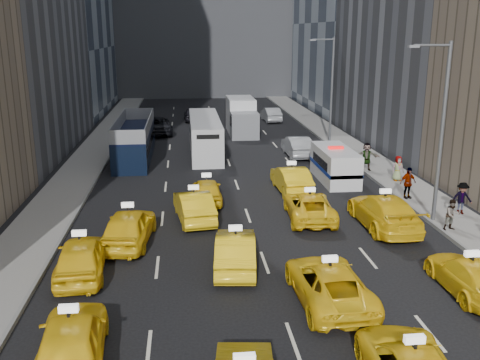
% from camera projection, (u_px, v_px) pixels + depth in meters
% --- Properties ---
extents(sidewalk_west, '(3.00, 90.00, 0.15)m').
position_uv_depth(sidewalk_west, '(82.00, 168.00, 37.79)').
color(sidewalk_west, gray).
rests_on(sidewalk_west, ground).
extents(sidewalk_east, '(3.00, 90.00, 0.15)m').
position_uv_depth(sidewalk_east, '(370.00, 161.00, 39.91)').
color(sidewalk_east, gray).
rests_on(sidewalk_east, ground).
extents(curb_west, '(0.15, 90.00, 0.18)m').
position_uv_depth(curb_west, '(103.00, 168.00, 37.93)').
color(curb_west, slate).
rests_on(curb_west, ground).
extents(curb_east, '(0.15, 90.00, 0.18)m').
position_uv_depth(curb_east, '(351.00, 161.00, 39.76)').
color(curb_east, slate).
rests_on(curb_east, ground).
extents(streetlight_near, '(2.15, 0.22, 9.00)m').
position_uv_depth(streetlight_near, '(440.00, 127.00, 26.02)').
color(streetlight_near, '#595B60').
rests_on(streetlight_near, ground).
extents(streetlight_far, '(2.15, 0.22, 9.00)m').
position_uv_depth(streetlight_far, '(330.00, 87.00, 45.18)').
color(streetlight_far, '#595B60').
rests_on(streetlight_far, ground).
extents(taxi_4, '(2.31, 4.90, 1.62)m').
position_uv_depth(taxi_4, '(72.00, 341.00, 15.40)').
color(taxi_4, yellow).
rests_on(taxi_4, ground).
extents(taxi_8, '(2.16, 4.74, 1.58)m').
position_uv_depth(taxi_8, '(81.00, 257.00, 21.19)').
color(taxi_8, yellow).
rests_on(taxi_8, ground).
extents(taxi_9, '(2.06, 4.73, 1.51)m').
position_uv_depth(taxi_9, '(235.00, 250.00, 21.91)').
color(taxi_9, yellow).
rests_on(taxi_9, ground).
extents(taxi_10, '(2.54, 5.23, 1.43)m').
position_uv_depth(taxi_10, '(329.00, 283.00, 19.15)').
color(taxi_10, yellow).
rests_on(taxi_10, ground).
extents(taxi_11, '(1.88, 4.60, 1.33)m').
position_uv_depth(taxi_11, '(469.00, 276.00, 19.83)').
color(taxi_11, yellow).
rests_on(taxi_11, ground).
extents(taxi_12, '(2.47, 5.03, 1.65)m').
position_uv_depth(taxi_12, '(129.00, 227.00, 24.38)').
color(taxi_12, yellow).
rests_on(taxi_12, ground).
extents(taxi_13, '(2.25, 4.84, 1.54)m').
position_uv_depth(taxi_13, '(194.00, 206.00, 27.49)').
color(taxi_13, yellow).
rests_on(taxi_13, ground).
extents(taxi_14, '(2.60, 5.07, 1.37)m').
position_uv_depth(taxi_14, '(309.00, 206.00, 27.67)').
color(taxi_14, yellow).
rests_on(taxi_14, ground).
extents(taxi_15, '(2.39, 5.74, 1.66)m').
position_uv_depth(taxi_15, '(384.00, 211.00, 26.43)').
color(taxi_15, yellow).
rests_on(taxi_15, ground).
extents(taxi_16, '(1.68, 4.08, 1.39)m').
position_uv_depth(taxi_16, '(207.00, 191.00, 30.38)').
color(taxi_16, yellow).
rests_on(taxi_16, ground).
extents(taxi_17, '(1.87, 4.84, 1.57)m').
position_uv_depth(taxi_17, '(291.00, 179.00, 32.40)').
color(taxi_17, yellow).
rests_on(taxi_17, ground).
extents(nypd_van, '(2.47, 5.45, 2.28)m').
position_uv_depth(nypd_van, '(335.00, 165.00, 34.75)').
color(nypd_van, silver).
rests_on(nypd_van, ground).
extents(double_decker, '(3.80, 10.90, 3.10)m').
position_uv_depth(double_decker, '(135.00, 139.00, 40.75)').
color(double_decker, black).
rests_on(double_decker, ground).
extents(city_bus, '(3.18, 11.12, 2.83)m').
position_uv_depth(city_bus, '(205.00, 135.00, 42.75)').
color(city_bus, silver).
rests_on(city_bus, ground).
extents(box_truck, '(3.06, 7.40, 3.30)m').
position_uv_depth(box_truck, '(242.00, 117.00, 50.81)').
color(box_truck, white).
rests_on(box_truck, ground).
extents(misc_car_0, '(1.74, 4.84, 1.59)m').
position_uv_depth(misc_car_0, '(297.00, 146.00, 41.73)').
color(misc_car_0, '#9C9FA4').
rests_on(misc_car_0, ground).
extents(misc_car_1, '(3.33, 6.21, 1.66)m').
position_uv_depth(misc_car_1, '(156.00, 125.00, 50.80)').
color(misc_car_1, black).
rests_on(misc_car_1, ground).
extents(misc_car_2, '(2.68, 5.27, 1.46)m').
position_uv_depth(misc_car_2, '(239.00, 114.00, 58.07)').
color(misc_car_2, slate).
rests_on(misc_car_2, ground).
extents(misc_car_3, '(1.82, 4.26, 1.44)m').
position_uv_depth(misc_car_3, '(192.00, 115.00, 58.07)').
color(misc_car_3, black).
rests_on(misc_car_3, ground).
extents(misc_car_4, '(1.77, 4.63, 1.50)m').
position_uv_depth(misc_car_4, '(271.00, 114.00, 58.02)').
color(misc_car_4, '#96989D').
rests_on(misc_car_4, ground).
extents(pedestrian_1, '(0.81, 0.54, 1.53)m').
position_uv_depth(pedestrian_1, '(452.00, 215.00, 25.68)').
color(pedestrian_1, gray).
rests_on(pedestrian_1, sidewalk_east).
extents(pedestrian_2, '(1.12, 0.49, 1.71)m').
position_uv_depth(pedestrian_2, '(462.00, 198.00, 27.92)').
color(pedestrian_2, gray).
rests_on(pedestrian_2, sidewalk_east).
extents(pedestrian_3, '(1.16, 0.74, 1.83)m').
position_uv_depth(pedestrian_3, '(408.00, 183.00, 30.55)').
color(pedestrian_3, gray).
rests_on(pedestrian_3, sidewalk_east).
extents(pedestrian_4, '(0.85, 0.54, 1.62)m').
position_uv_depth(pedestrian_4, '(398.00, 168.00, 34.26)').
color(pedestrian_4, gray).
rests_on(pedestrian_4, sidewalk_east).
extents(pedestrian_5, '(1.85, 0.96, 1.92)m').
position_uv_depth(pedestrian_5, '(366.00, 157.00, 36.81)').
color(pedestrian_5, gray).
rests_on(pedestrian_5, sidewalk_east).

